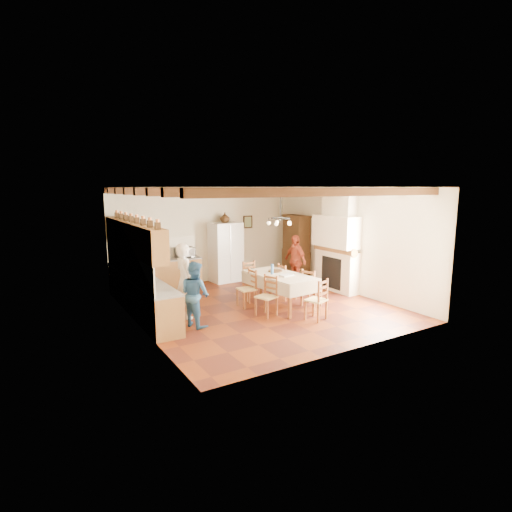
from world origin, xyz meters
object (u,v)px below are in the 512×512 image
Objects in this scene: hutch at (296,247)px; chair_right_far at (287,281)px; refrigerator at (225,252)px; dining_table at (280,278)px; chair_left_far at (247,288)px; microwave at (185,252)px; person_man at (185,281)px; chair_right_near at (312,287)px; chair_end_near at (316,299)px; chair_end_far at (252,279)px; chair_left_near at (266,296)px; person_woman_red at (295,261)px; person_woman_blue at (195,294)px.

hutch is 2.61m from chair_right_far.
refrigerator is at bearing 14.76° from chair_right_far.
dining_table is (-2.32, -2.43, -0.29)m from hutch.
chair_left_far is 2.93m from microwave.
person_man is 3.02m from microwave.
hutch is 2.19× the size of chair_right_far.
chair_right_far is (-0.13, 0.88, 0.00)m from chair_right_near.
refrigerator reaches higher than chair_left_far.
chair_right_far is 0.55× the size of person_man.
chair_left_far is 1.33m from chair_right_far.
chair_end_near is 1.72× the size of microwave.
dining_table is 2.09× the size of chair_end_far.
chair_left_far and chair_end_far have the same top height.
chair_left_near reaches higher than dining_table.
hutch is 4.31m from chair_end_near.
person_woman_red is at bearing 116.23° from chair_left_far.
chair_right_far is at bearing -83.24° from refrigerator.
chair_left_near is (-0.68, -0.44, -0.28)m from dining_table.
microwave reaches higher than chair_right_far.
chair_left_near is at bearing -120.33° from person_man.
dining_table is 2.09× the size of chair_left_far.
chair_left_near is 1.72× the size of microwave.
dining_table is at bearing -71.88° from microwave.
person_woman_blue is (-1.66, -0.65, 0.24)m from chair_left_far.
person_man is (-2.34, 0.45, 0.11)m from dining_table.
person_man is (-1.63, 0.01, 0.39)m from chair_left_far.
dining_table is at bearing -95.58° from refrigerator.
chair_left_far is 1.06m from chair_end_far.
person_man is (-2.46, -2.83, -0.07)m from refrigerator.
person_man is at bearing -19.46° from person_woman_blue.
dining_table is 1.40× the size of person_woman_blue.
microwave is (-1.37, -0.03, 0.11)m from refrigerator.
chair_left_far is at bearing -138.94° from hutch.
chair_right_near is (0.63, -3.62, -0.47)m from refrigerator.
person_woman_red reaches higher than person_woman_blue.
refrigerator is 1.97× the size of chair_right_far.
person_woman_blue is at bearing -110.76° from microwave.
hutch reaches higher than chair_right_far.
chair_left_near is 0.61× the size of person_woman_red.
chair_right_near is 0.89m from chair_right_far.
person_man is at bearing 96.15° from chair_right_far.
person_man is (-2.28, -0.82, 0.39)m from chair_end_far.
dining_table is 2.24m from person_woman_red.
chair_right_near is (0.75, -0.35, -0.28)m from dining_table.
refrigerator is at bearing -1.83° from microwave.
chair_end_far is (-0.06, 1.27, -0.28)m from dining_table.
person_man is 0.68m from person_woman_blue.
chair_right_far is (1.33, 0.10, 0.00)m from chair_left_far.
chair_right_far is at bearing -9.28° from chair_right_near.
hutch is 3.67m from chair_left_far.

